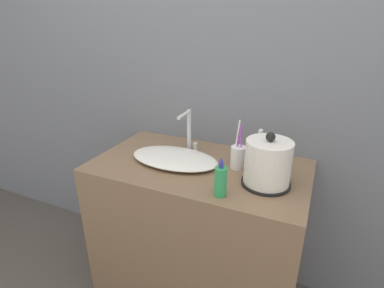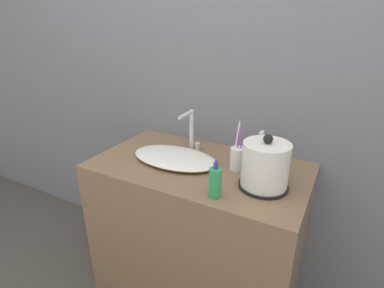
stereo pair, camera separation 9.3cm
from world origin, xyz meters
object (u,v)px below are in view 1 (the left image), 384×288
(electric_kettle, at_px, (268,165))
(toothbrush_cup, at_px, (238,156))
(faucet, at_px, (189,129))
(lotion_bottle, at_px, (259,149))
(shampoo_bottle, at_px, (221,181))

(electric_kettle, distance_m, toothbrush_cup, 0.18)
(faucet, height_order, toothbrush_cup, toothbrush_cup)
(electric_kettle, bearing_deg, toothbrush_cup, 146.69)
(faucet, xyz_separation_m, toothbrush_cup, (0.29, -0.09, -0.06))
(electric_kettle, relative_size, lotion_bottle, 1.41)
(electric_kettle, bearing_deg, shampoo_bottle, -132.51)
(toothbrush_cup, height_order, lotion_bottle, toothbrush_cup)
(toothbrush_cup, bearing_deg, faucet, 162.51)
(toothbrush_cup, height_order, shampoo_bottle, toothbrush_cup)
(lotion_bottle, bearing_deg, toothbrush_cup, -124.53)
(faucet, bearing_deg, lotion_bottle, 2.72)
(faucet, bearing_deg, electric_kettle, -23.39)
(lotion_bottle, bearing_deg, faucet, -177.28)
(shampoo_bottle, bearing_deg, lotion_bottle, 79.40)
(faucet, xyz_separation_m, electric_kettle, (0.44, -0.19, -0.03))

